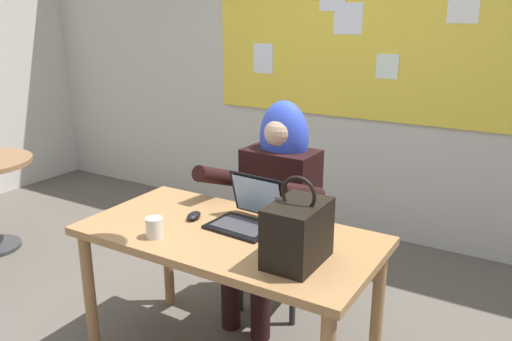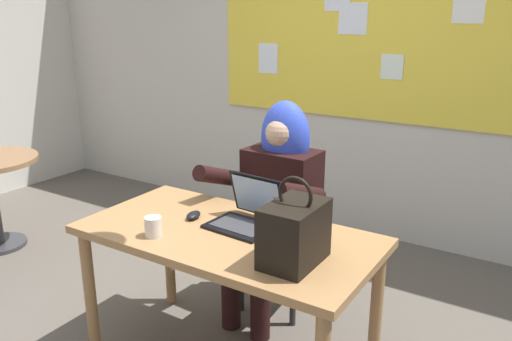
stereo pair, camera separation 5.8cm
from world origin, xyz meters
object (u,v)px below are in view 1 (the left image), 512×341
Objects in this scene: person_costumed at (275,192)px; computer_mouse at (194,216)px; laptop at (248,214)px; chair_at_desk at (284,222)px; handbag at (298,232)px; coffee_mug at (154,228)px; desk_main at (228,250)px.

person_costumed is 0.57m from computer_mouse.
laptop reaches higher than computer_mouse.
person_costumed reaches higher than computer_mouse.
chair_at_desk is 2.75× the size of laptop.
chair_at_desk is at bearing -176.36° from person_costumed.
handbag is at bearing 26.51° from chair_at_desk.
coffee_mug is (-0.29, -0.35, -0.01)m from laptop.
laptop is 0.46m from handbag.
computer_mouse is at bearing 85.77° from coffee_mug.
person_costumed is 12.18× the size of computer_mouse.
computer_mouse is 1.09× the size of coffee_mug.
person_costumed reaches higher than desk_main.
laptop is (0.03, 0.13, 0.15)m from desk_main.
laptop is 3.21× the size of computer_mouse.
chair_at_desk is at bearing 79.13° from coffee_mug.
laptop reaches higher than chair_at_desk.
chair_at_desk reaches higher than desk_main.
handbag reaches higher than laptop.
coffee_mug is at bearing -125.90° from laptop.
computer_mouse is at bearing -18.06° from chair_at_desk.
computer_mouse is 0.68m from handbag.
chair_at_desk reaches higher than computer_mouse.
person_costumed reaches higher than chair_at_desk.
desk_main is at bearing 166.51° from handbag.
coffee_mug is at bearing -170.13° from handbag.
chair_at_desk is at bearing 96.36° from desk_main.
chair_at_desk is 0.66m from laptop.
handbag is at bearing -13.49° from desk_main.
coffee_mug is (-0.26, -0.22, 0.14)m from desk_main.
chair_at_desk is at bearing 64.87° from computer_mouse.
handbag is (0.66, -0.15, 0.12)m from computer_mouse.
chair_at_desk is (-0.08, 0.72, -0.13)m from desk_main.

